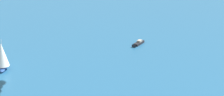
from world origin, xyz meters
name	(u,v)px	position (x,y,z in m)	size (l,w,h in m)	color
motorboat_far_stbd	(138,44)	(-53.39, -18.97, 0.56)	(7.29, 2.17, 2.09)	black
sailboat_ahead	(2,56)	(-8.04, -48.92, 5.00)	(8.32, 6.88, 10.94)	#23478C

